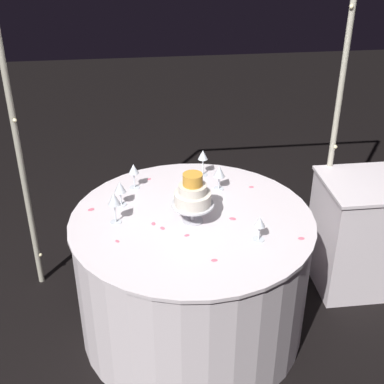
{
  "coord_description": "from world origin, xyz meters",
  "views": [
    {
      "loc": [
        -0.28,
        -2.34,
        2.25
      ],
      "look_at": [
        0.0,
        0.0,
        0.92
      ],
      "focal_mm": 49.16,
      "sensor_mm": 36.0,
      "label": 1
    }
  ],
  "objects_px": {
    "wine_glass_2": "(203,156)",
    "wine_glass_5": "(120,188)",
    "wine_glass_1": "(219,172)",
    "decorative_arch": "(180,35)",
    "wine_glass_3": "(114,200)",
    "side_table": "(358,234)",
    "main_table": "(192,275)",
    "tiered_cake": "(192,195)",
    "wine_glass_0": "(260,223)",
    "wine_glass_4": "(134,170)"
  },
  "relations": [
    {
      "from": "wine_glass_0",
      "to": "wine_glass_1",
      "type": "distance_m",
      "value": 0.55
    },
    {
      "from": "decorative_arch",
      "to": "main_table",
      "type": "xyz_separation_m",
      "value": [
        -0.0,
        -0.53,
        -1.22
      ]
    },
    {
      "from": "wine_glass_0",
      "to": "wine_glass_1",
      "type": "relative_size",
      "value": 0.88
    },
    {
      "from": "wine_glass_1",
      "to": "wine_glass_4",
      "type": "height_order",
      "value": "wine_glass_4"
    },
    {
      "from": "side_table",
      "to": "wine_glass_2",
      "type": "xyz_separation_m",
      "value": [
        -0.97,
        0.2,
        0.51
      ]
    },
    {
      "from": "decorative_arch",
      "to": "wine_glass_2",
      "type": "height_order",
      "value": "decorative_arch"
    },
    {
      "from": "side_table",
      "to": "wine_glass_3",
      "type": "bearing_deg",
      "value": -169.48
    },
    {
      "from": "wine_glass_0",
      "to": "wine_glass_5",
      "type": "height_order",
      "value": "wine_glass_5"
    },
    {
      "from": "wine_glass_1",
      "to": "wine_glass_3",
      "type": "relative_size",
      "value": 0.86
    },
    {
      "from": "side_table",
      "to": "tiered_cake",
      "type": "xyz_separation_m",
      "value": [
        -1.1,
        -0.32,
        0.54
      ]
    },
    {
      "from": "wine_glass_2",
      "to": "wine_glass_1",
      "type": "bearing_deg",
      "value": -69.47
    },
    {
      "from": "wine_glass_1",
      "to": "wine_glass_5",
      "type": "distance_m",
      "value": 0.58
    },
    {
      "from": "decorative_arch",
      "to": "wine_glass_2",
      "type": "xyz_separation_m",
      "value": [
        0.12,
        -0.05,
        -0.71
      ]
    },
    {
      "from": "wine_glass_4",
      "to": "wine_glass_1",
      "type": "bearing_deg",
      "value": -8.54
    },
    {
      "from": "tiered_cake",
      "to": "wine_glass_5",
      "type": "relative_size",
      "value": 1.9
    },
    {
      "from": "decorative_arch",
      "to": "wine_glass_5",
      "type": "bearing_deg",
      "value": -137.04
    },
    {
      "from": "side_table",
      "to": "wine_glass_3",
      "type": "xyz_separation_m",
      "value": [
        -1.5,
        -0.28,
        0.52
      ]
    },
    {
      "from": "wine_glass_1",
      "to": "wine_glass_4",
      "type": "xyz_separation_m",
      "value": [
        -0.49,
        0.07,
        0.0
      ]
    },
    {
      "from": "side_table",
      "to": "wine_glass_1",
      "type": "bearing_deg",
      "value": 179.3
    },
    {
      "from": "tiered_cake",
      "to": "wine_glass_5",
      "type": "distance_m",
      "value": 0.43
    },
    {
      "from": "wine_glass_2",
      "to": "wine_glass_5",
      "type": "relative_size",
      "value": 1.14
    },
    {
      "from": "main_table",
      "to": "wine_glass_3",
      "type": "height_order",
      "value": "wine_glass_3"
    },
    {
      "from": "wine_glass_2",
      "to": "wine_glass_5",
      "type": "xyz_separation_m",
      "value": [
        -0.5,
        -0.3,
        -0.02
      ]
    },
    {
      "from": "wine_glass_3",
      "to": "wine_glass_5",
      "type": "height_order",
      "value": "wine_glass_3"
    },
    {
      "from": "wine_glass_0",
      "to": "wine_glass_3",
      "type": "relative_size",
      "value": 0.75
    },
    {
      "from": "main_table",
      "to": "wine_glass_4",
      "type": "xyz_separation_m",
      "value": [
        -0.29,
        0.37,
        0.49
      ]
    },
    {
      "from": "decorative_arch",
      "to": "wine_glass_4",
      "type": "xyz_separation_m",
      "value": [
        -0.29,
        -0.16,
        -0.72
      ]
    },
    {
      "from": "tiered_cake",
      "to": "wine_glass_5",
      "type": "xyz_separation_m",
      "value": [
        -0.37,
        0.21,
        -0.05
      ]
    },
    {
      "from": "wine_glass_4",
      "to": "tiered_cake",
      "type": "bearing_deg",
      "value": -53.84
    },
    {
      "from": "wine_glass_0",
      "to": "wine_glass_1",
      "type": "xyz_separation_m",
      "value": [
        -0.11,
        0.53,
        0.01
      ]
    },
    {
      "from": "wine_glass_1",
      "to": "wine_glass_0",
      "type": "bearing_deg",
      "value": -78.17
    },
    {
      "from": "wine_glass_1",
      "to": "wine_glass_5",
      "type": "xyz_separation_m",
      "value": [
        -0.57,
        -0.11,
        -0.0
      ]
    },
    {
      "from": "decorative_arch",
      "to": "tiered_cake",
      "type": "distance_m",
      "value": 0.88
    },
    {
      "from": "decorative_arch",
      "to": "wine_glass_5",
      "type": "height_order",
      "value": "decorative_arch"
    },
    {
      "from": "side_table",
      "to": "wine_glass_4",
      "type": "xyz_separation_m",
      "value": [
        -1.39,
        0.08,
        0.5
      ]
    },
    {
      "from": "tiered_cake",
      "to": "wine_glass_4",
      "type": "relative_size",
      "value": 1.81
    },
    {
      "from": "tiered_cake",
      "to": "wine_glass_2",
      "type": "xyz_separation_m",
      "value": [
        0.13,
        0.51,
        -0.03
      ]
    },
    {
      "from": "main_table",
      "to": "wine_glass_3",
      "type": "distance_m",
      "value": 0.65
    },
    {
      "from": "wine_glass_1",
      "to": "tiered_cake",
      "type": "bearing_deg",
      "value": -120.84
    },
    {
      "from": "decorative_arch",
      "to": "wine_glass_3",
      "type": "xyz_separation_m",
      "value": [
        -0.4,
        -0.52,
        -0.7
      ]
    },
    {
      "from": "wine_glass_5",
      "to": "wine_glass_4",
      "type": "bearing_deg",
      "value": 67.12
    },
    {
      "from": "wine_glass_1",
      "to": "wine_glass_3",
      "type": "distance_m",
      "value": 0.66
    },
    {
      "from": "side_table",
      "to": "wine_glass_3",
      "type": "distance_m",
      "value": 1.61
    },
    {
      "from": "side_table",
      "to": "wine_glass_5",
      "type": "xyz_separation_m",
      "value": [
        -1.47,
        -0.1,
        0.49
      ]
    },
    {
      "from": "wine_glass_1",
      "to": "wine_glass_4",
      "type": "distance_m",
      "value": 0.49
    },
    {
      "from": "decorative_arch",
      "to": "tiered_cake",
      "type": "xyz_separation_m",
      "value": [
        -0.0,
        -0.56,
        -0.68
      ]
    },
    {
      "from": "side_table",
      "to": "tiered_cake",
      "type": "relative_size",
      "value": 2.68
    },
    {
      "from": "decorative_arch",
      "to": "side_table",
      "type": "xyz_separation_m",
      "value": [
        1.1,
        -0.25,
        -1.22
      ]
    },
    {
      "from": "tiered_cake",
      "to": "wine_glass_5",
      "type": "height_order",
      "value": "tiered_cake"
    },
    {
      "from": "main_table",
      "to": "side_table",
      "type": "xyz_separation_m",
      "value": [
        1.1,
        0.29,
        -0.0
      ]
    }
  ]
}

